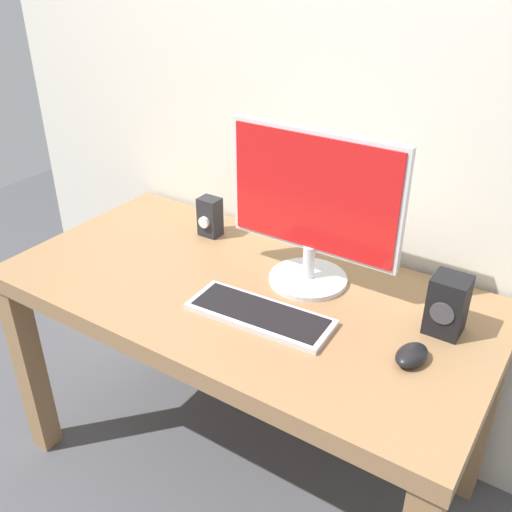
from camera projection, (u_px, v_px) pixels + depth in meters
The scene contains 8 objects.
ground_plane at pixel (246, 464), 2.08m from camera, with size 6.00×6.00×0.00m, color #4C4C51.
wall_back at pixel (322, 5), 1.64m from camera, with size 2.70×0.04×3.00m, color silver.
desk at pixel (244, 316), 1.76m from camera, with size 1.47×0.75×0.76m.
monitor at pixel (313, 207), 1.62m from camera, with size 0.53×0.24×0.47m.
keyboard_primary at pixel (260, 314), 1.57m from camera, with size 0.41×0.17×0.02m.
mouse at pixel (412, 355), 1.40m from camera, with size 0.07×0.10×0.04m, color black.
speaker_right at pixel (447, 305), 1.48m from camera, with size 0.09×0.09×0.16m.
audio_controller at pixel (210, 217), 1.97m from camera, with size 0.07×0.07×0.14m.
Camera 1 is at (0.82, -1.18, 1.68)m, focal length 40.22 mm.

